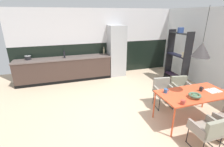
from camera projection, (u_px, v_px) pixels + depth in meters
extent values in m
plane|color=#C7AB8B|center=(130.00, 116.00, 4.13)|extent=(8.72, 8.72, 0.00)
cube|color=black|center=(99.00, 58.00, 6.84)|extent=(6.57, 0.12, 1.32)
cube|color=silver|center=(98.00, 26.00, 6.39)|extent=(6.57, 0.12, 1.32)
cube|color=#42312A|center=(65.00, 70.00, 6.20)|extent=(3.44, 0.60, 0.85)
cube|color=#62544F|center=(64.00, 58.00, 6.05)|extent=(3.47, 0.63, 0.04)
cube|color=black|center=(66.00, 82.00, 6.06)|extent=(3.44, 0.01, 0.10)
cube|color=#ADAFB2|center=(116.00, 51.00, 6.59)|extent=(0.65, 0.60, 2.01)
cube|color=#DF4E2C|center=(194.00, 94.00, 3.72)|extent=(1.62, 0.80, 0.03)
cylinder|color=#DA542E|center=(154.00, 105.00, 3.95)|extent=(0.04, 0.04, 0.70)
cylinder|color=#E45229|center=(204.00, 96.00, 4.39)|extent=(0.04, 0.04, 0.70)
cylinder|color=#D74B28|center=(173.00, 123.00, 3.31)|extent=(0.04, 0.04, 0.70)
cube|color=gray|center=(182.00, 89.00, 4.62)|extent=(0.56, 0.54, 0.06)
cube|color=gray|center=(179.00, 81.00, 4.75)|extent=(0.46, 0.16, 0.30)
cube|color=gray|center=(189.00, 86.00, 4.62)|extent=(0.12, 0.42, 0.14)
cube|color=gray|center=(175.00, 87.00, 4.56)|extent=(0.12, 0.42, 0.14)
cylinder|color=black|center=(191.00, 99.00, 4.55)|extent=(0.02, 0.02, 0.38)
cylinder|color=black|center=(177.00, 100.00, 4.50)|extent=(0.02, 0.02, 0.38)
cylinder|color=black|center=(183.00, 93.00, 4.90)|extent=(0.02, 0.02, 0.38)
cylinder|color=black|center=(171.00, 94.00, 4.85)|extent=(0.02, 0.02, 0.38)
cylinder|color=black|center=(186.00, 101.00, 4.79)|extent=(0.09, 0.41, 0.02)
cylinder|color=black|center=(173.00, 102.00, 4.74)|extent=(0.09, 0.41, 0.02)
cube|color=gray|center=(205.00, 130.00, 3.04)|extent=(0.48, 0.46, 0.06)
cube|color=gray|center=(217.00, 129.00, 2.80)|extent=(0.46, 0.08, 0.31)
cube|color=gray|center=(197.00, 128.00, 2.94)|extent=(0.05, 0.41, 0.14)
cube|color=gray|center=(216.00, 123.00, 3.07)|extent=(0.05, 0.41, 0.14)
cylinder|color=black|center=(187.00, 135.00, 3.23)|extent=(0.02, 0.02, 0.36)
cylinder|color=black|center=(203.00, 131.00, 3.34)|extent=(0.02, 0.02, 0.36)
cylinder|color=black|center=(220.00, 144.00, 3.00)|extent=(0.02, 0.02, 0.36)
cylinder|color=black|center=(209.00, 144.00, 3.23)|extent=(0.02, 0.41, 0.02)
cube|color=gray|center=(164.00, 93.00, 4.41)|extent=(0.54, 0.52, 0.06)
cube|color=gray|center=(161.00, 83.00, 4.53)|extent=(0.46, 0.14, 0.34)
cube|color=gray|center=(172.00, 89.00, 4.41)|extent=(0.11, 0.42, 0.14)
cube|color=gray|center=(157.00, 90.00, 4.34)|extent=(0.11, 0.42, 0.14)
cylinder|color=black|center=(173.00, 103.00, 4.34)|extent=(0.02, 0.02, 0.38)
cylinder|color=black|center=(159.00, 104.00, 4.28)|extent=(0.02, 0.02, 0.38)
cylinder|color=black|center=(167.00, 96.00, 4.69)|extent=(0.02, 0.02, 0.38)
cylinder|color=black|center=(153.00, 98.00, 4.63)|extent=(0.02, 0.02, 0.38)
cylinder|color=black|center=(169.00, 105.00, 4.58)|extent=(0.07, 0.41, 0.02)
cylinder|color=black|center=(156.00, 107.00, 4.52)|extent=(0.07, 0.41, 0.02)
cube|color=gray|center=(223.00, 120.00, 3.12)|extent=(0.15, 0.41, 0.14)
cylinder|color=black|center=(210.00, 128.00, 3.40)|extent=(0.02, 0.02, 0.39)
cylinder|color=black|center=(220.00, 122.00, 3.59)|extent=(0.02, 0.02, 0.39)
cylinder|color=black|center=(218.00, 141.00, 3.31)|extent=(0.12, 0.41, 0.02)
cylinder|color=#4C704C|center=(195.00, 96.00, 3.49)|extent=(0.12, 0.12, 0.08)
torus|color=#4B694E|center=(195.00, 95.00, 3.48)|extent=(0.26, 0.26, 0.05)
cube|color=white|center=(211.00, 91.00, 3.80)|extent=(0.16, 0.23, 0.01)
cube|color=white|center=(216.00, 90.00, 3.84)|extent=(0.16, 0.23, 0.01)
cube|color=#B73833|center=(213.00, 90.00, 3.82)|extent=(0.01, 0.24, 0.00)
cylinder|color=#335B93|center=(166.00, 91.00, 3.71)|extent=(0.09, 0.09, 0.10)
torus|color=#335B93|center=(168.00, 90.00, 3.73)|extent=(0.07, 0.01, 0.07)
cylinder|color=#B23D33|center=(183.00, 102.00, 3.24)|extent=(0.08, 0.08, 0.09)
torus|color=#B23D33|center=(185.00, 102.00, 3.26)|extent=(0.06, 0.01, 0.06)
cylinder|color=black|center=(201.00, 89.00, 3.80)|extent=(0.07, 0.07, 0.10)
torus|color=black|center=(203.00, 89.00, 3.81)|extent=(0.07, 0.01, 0.07)
cylinder|color=black|center=(28.00, 58.00, 5.79)|extent=(0.21, 0.21, 0.13)
cylinder|color=gray|center=(28.00, 56.00, 5.76)|extent=(0.21, 0.21, 0.01)
sphere|color=black|center=(28.00, 55.00, 5.76)|extent=(0.02, 0.02, 0.02)
cylinder|color=tan|center=(104.00, 52.00, 6.57)|extent=(0.06, 0.06, 0.21)
cylinder|color=tan|center=(104.00, 48.00, 6.52)|extent=(0.03, 0.03, 0.08)
cylinder|color=black|center=(64.00, 55.00, 6.01)|extent=(0.06, 0.06, 0.24)
cylinder|color=black|center=(64.00, 51.00, 5.96)|extent=(0.02, 0.02, 0.05)
cube|color=black|center=(170.00, 54.00, 6.29)|extent=(0.30, 0.03, 1.90)
cube|color=black|center=(187.00, 61.00, 5.46)|extent=(0.30, 0.03, 1.90)
cube|color=black|center=(175.00, 75.00, 6.12)|extent=(0.30, 0.90, 0.02)
cube|color=black|center=(178.00, 55.00, 5.85)|extent=(0.30, 0.90, 0.02)
cube|color=beige|center=(185.00, 55.00, 5.51)|extent=(0.18, 0.10, 0.17)
cube|color=black|center=(181.00, 33.00, 5.58)|extent=(0.30, 0.90, 0.02)
cube|color=#334C8C|center=(181.00, 30.00, 5.58)|extent=(0.18, 0.10, 0.18)
cylinder|color=black|center=(206.00, 24.00, 3.21)|extent=(0.01, 0.01, 0.70)
cone|color=#353030|center=(202.00, 50.00, 3.38)|extent=(0.37, 0.37, 0.31)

